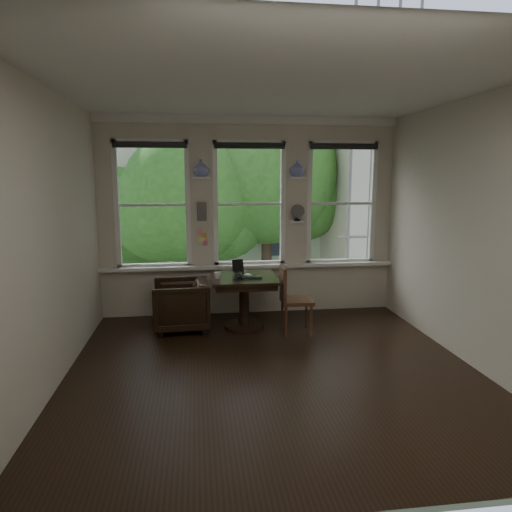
{
  "coord_description": "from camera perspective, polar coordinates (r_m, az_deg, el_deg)",
  "views": [
    {
      "loc": [
        -0.81,
        -4.72,
        2.12
      ],
      "look_at": [
        -0.07,
        0.9,
        1.13
      ],
      "focal_mm": 32.0,
      "sensor_mm": 36.0,
      "label": 1
    }
  ],
  "objects": [
    {
      "name": "ground",
      "position": [
        5.24,
        2.1,
        -13.95
      ],
      "size": [
        4.5,
        4.5,
        0.0
      ],
      "primitive_type": "plane",
      "color": "black",
      "rests_on": "ground"
    },
    {
      "name": "ceiling",
      "position": [
        4.87,
        2.34,
        20.32
      ],
      "size": [
        4.5,
        4.5,
        0.0
      ],
      "primitive_type": "plane",
      "rotation": [
        3.14,
        0.0,
        0.0
      ],
      "color": "silver",
      "rests_on": "ground"
    },
    {
      "name": "wall_back",
      "position": [
        7.05,
        -0.86,
        4.88
      ],
      "size": [
        4.5,
        0.0,
        4.5
      ],
      "primitive_type": "plane",
      "rotation": [
        1.57,
        0.0,
        0.0
      ],
      "color": "beige",
      "rests_on": "ground"
    },
    {
      "name": "wall_front",
      "position": [
        2.67,
        10.32,
        -3.65
      ],
      "size": [
        4.5,
        0.0,
        4.5
      ],
      "primitive_type": "plane",
      "rotation": [
        -1.57,
        0.0,
        0.0
      ],
      "color": "beige",
      "rests_on": "ground"
    },
    {
      "name": "wall_left",
      "position": [
        4.98,
        -24.26,
        1.89
      ],
      "size": [
        0.0,
        4.5,
        4.5
      ],
      "primitive_type": "plane",
      "rotation": [
        1.57,
        0.0,
        1.57
      ],
      "color": "beige",
      "rests_on": "ground"
    },
    {
      "name": "wall_right",
      "position": [
        5.66,
        25.32,
        2.68
      ],
      "size": [
        0.0,
        4.5,
        4.5
      ],
      "primitive_type": "plane",
      "rotation": [
        1.57,
        0.0,
        -1.57
      ],
      "color": "beige",
      "rests_on": "ground"
    },
    {
      "name": "window_left",
      "position": [
        7.02,
        -12.78,
        6.25
      ],
      "size": [
        1.1,
        0.12,
        1.9
      ],
      "primitive_type": null,
      "color": "white",
      "rests_on": "ground"
    },
    {
      "name": "window_center",
      "position": [
        7.03,
        -0.86,
        6.5
      ],
      "size": [
        1.1,
        0.12,
        1.9
      ],
      "primitive_type": null,
      "color": "white",
      "rests_on": "ground"
    },
    {
      "name": "window_right",
      "position": [
        7.34,
        10.53,
        6.48
      ],
      "size": [
        1.1,
        0.12,
        1.9
      ],
      "primitive_type": null,
      "color": "white",
      "rests_on": "ground"
    },
    {
      "name": "shelf_left",
      "position": [
        6.87,
        -6.87,
        9.69
      ],
      "size": [
        0.26,
        0.16,
        0.03
      ],
      "primitive_type": "cube",
      "color": "white",
      "rests_on": "ground"
    },
    {
      "name": "shelf_right",
      "position": [
        7.04,
        5.18,
        9.72
      ],
      "size": [
        0.26,
        0.16,
        0.03
      ],
      "primitive_type": "cube",
      "color": "white",
      "rests_on": "ground"
    },
    {
      "name": "intercom",
      "position": [
        6.92,
        -6.79,
        5.55
      ],
      "size": [
        0.14,
        0.06,
        0.28
      ],
      "primitive_type": "cube",
      "color": "#59544F",
      "rests_on": "ground"
    },
    {
      "name": "sticky_notes",
      "position": [
        6.96,
        -6.73,
        2.68
      ],
      "size": [
        0.16,
        0.01,
        0.24
      ],
      "primitive_type": null,
      "color": "pink",
      "rests_on": "ground"
    },
    {
      "name": "desk_fan",
      "position": [
        7.05,
        5.15,
        5.08
      ],
      "size": [
        0.2,
        0.2,
        0.24
      ],
      "primitive_type": null,
      "color": "#59544F",
      "rests_on": "ground"
    },
    {
      "name": "vase_left",
      "position": [
        6.87,
        -6.9,
        10.85
      ],
      "size": [
        0.24,
        0.24,
        0.25
      ],
      "primitive_type": "imported",
      "color": "silver",
      "rests_on": "shelf_left"
    },
    {
      "name": "vase_right",
      "position": [
        7.04,
        5.2,
        10.86
      ],
      "size": [
        0.24,
        0.24,
        0.25
      ],
      "primitive_type": "imported",
      "color": "silver",
      "rests_on": "shelf_right"
    },
    {
      "name": "table",
      "position": [
        6.43,
        -1.49,
        -5.82
      ],
      "size": [
        0.9,
        0.9,
        0.75
      ],
      "primitive_type": null,
      "color": "black",
      "rests_on": "ground"
    },
    {
      "name": "armchair_left",
      "position": [
        6.47,
        -9.37,
        -6.07
      ],
      "size": [
        0.8,
        0.78,
        0.7
      ],
      "primitive_type": "imported",
      "rotation": [
        0.0,
        0.0,
        -1.53
      ],
      "color": "black",
      "rests_on": "ground"
    },
    {
      "name": "cushion_red",
      "position": [
        6.45,
        -9.39,
        -5.22
      ],
      "size": [
        0.45,
        0.45,
        0.06
      ],
      "primitive_type": "cube",
      "color": "maroon",
      "rests_on": "armchair_left"
    },
    {
      "name": "side_chair_right",
      "position": [
        6.26,
        5.11,
        -5.5
      ],
      "size": [
        0.44,
        0.44,
        0.92
      ],
      "primitive_type": null,
      "rotation": [
        0.0,
        0.0,
        1.53
      ],
      "color": "#3E2716",
      "rests_on": "ground"
    },
    {
      "name": "laptop",
      "position": [
        6.18,
        -0.79,
        -2.75
      ],
      "size": [
        0.36,
        0.25,
        0.03
      ],
      "primitive_type": "imported",
      "rotation": [
        0.0,
        0.0,
        -0.1
      ],
      "color": "black",
      "rests_on": "table"
    },
    {
      "name": "mug",
      "position": [
        6.21,
        -4.81,
        -2.43
      ],
      "size": [
        0.11,
        0.11,
        0.09
      ],
      "primitive_type": "imported",
      "rotation": [
        0.0,
        0.0,
        0.07
      ],
      "color": "white",
      "rests_on": "table"
    },
    {
      "name": "drinking_glass",
      "position": [
        6.14,
        -2.29,
        -2.47
      ],
      "size": [
        0.16,
        0.16,
        0.1
      ],
      "primitive_type": "imported",
      "rotation": [
        0.0,
        0.0,
        0.25
      ],
      "color": "white",
      "rests_on": "table"
    },
    {
      "name": "tablet",
      "position": [
        6.42,
        -2.28,
        -1.4
      ],
      "size": [
        0.17,
        0.11,
        0.22
      ],
      "primitive_type": "cube",
      "rotation": [
        -0.26,
        0.0,
        0.24
      ],
      "color": "black",
      "rests_on": "table"
    },
    {
      "name": "papers",
      "position": [
        6.33,
        -1.2,
        -2.55
      ],
      "size": [
        0.32,
        0.36,
        0.0
      ],
      "primitive_type": "cube",
      "rotation": [
        0.0,
        0.0,
        0.41
      ],
      "color": "silver",
      "rests_on": "table"
    }
  ]
}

